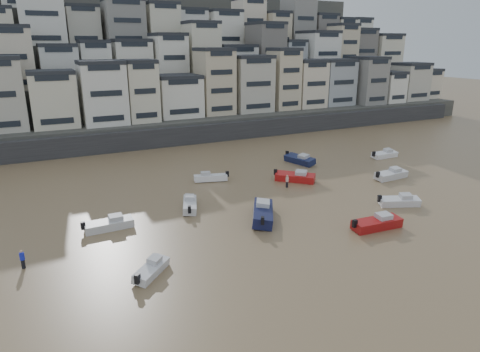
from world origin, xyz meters
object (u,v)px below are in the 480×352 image
boat_g (385,154)px  person_blue (22,259)px  boat_h (210,176)px  person_pink (287,181)px  boat_i (300,159)px  boat_c (263,211)px  boat_e (295,176)px  boat_j (151,268)px  boat_k (109,223)px  boat_b (399,200)px  boat_a (377,221)px  boat_d (391,173)px  boat_f (190,203)px

boat_g → person_blue: bearing=-166.2°
boat_g → boat_h: size_ratio=1.03×
person_pink → boat_i: bearing=48.4°
boat_h → boat_c: bearing=104.8°
boat_e → person_blue: 35.89m
boat_j → boat_k: 11.08m
boat_b → boat_g: bearing=73.2°
boat_a → boat_d: bearing=44.6°
boat_k → person_blue: size_ratio=3.10×
boat_c → person_blue: size_ratio=4.10×
person_blue → boat_b: bearing=-4.8°
boat_b → person_pink: size_ratio=2.98×
boat_b → boat_f: size_ratio=0.99×
boat_g → boat_j: (-45.56, -20.19, -0.10)m
boat_a → boat_c: boat_c is taller
boat_f → boat_k: boat_k is taller
boat_c → boat_f: boat_c is taller
boat_e → boat_h: 11.90m
boat_d → boat_h: bearing=152.5°
boat_c → boat_g: bearing=-36.4°
boat_b → boat_c: size_ratio=0.73×
boat_f → person_blue: person_blue is taller
boat_i → person_blue: size_ratio=3.42×
boat_b → boat_h: 25.09m
boat_k → boat_f: bearing=8.5°
boat_k → boat_b: bearing=-16.3°
boat_f → boat_j: boat_f is taller
boat_d → boat_f: size_ratio=1.10×
boat_c → boat_k: 16.39m
boat_h → boat_i: size_ratio=0.85×
boat_h → boat_i: bearing=-157.7°
boat_e → boat_b: bearing=-21.5°
boat_b → boat_j: boat_b is taller
boat_b → boat_j: 30.90m
boat_b → boat_k: boat_k is taller
boat_c → boat_k: size_ratio=1.32×
boat_f → boat_i: bearing=-44.3°
boat_c → boat_h: bearing=29.4°
boat_f → boat_k: 9.67m
boat_c → boat_g: 34.36m
boat_e → person_blue: bearing=-119.2°
boat_i → boat_j: boat_i is taller
boat_e → boat_g: (20.74, 4.16, -0.11)m
boat_f → boat_g: bearing=-58.6°
boat_f → person_blue: bearing=131.0°
boat_d → boat_j: boat_d is taller
boat_c → boat_d: bearing=-49.1°
boat_a → boat_c: size_ratio=0.84×
boat_d → boat_f: 29.88m
person_blue → person_pink: (31.99, 8.30, 0.00)m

